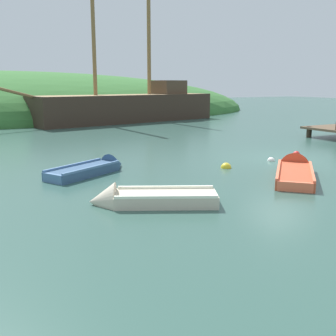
# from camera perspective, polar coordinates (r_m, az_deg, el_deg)

# --- Properties ---
(ground_plane) EXTENTS (120.00, 120.00, 0.00)m
(ground_plane) POSITION_cam_1_polar(r_m,az_deg,el_deg) (16.76, 15.58, 1.33)
(ground_plane) COLOR #33564C
(sailing_ship) EXTENTS (17.57, 6.13, 12.98)m
(sailing_ship) POSITION_cam_1_polar(r_m,az_deg,el_deg) (32.24, -5.63, 7.99)
(sailing_ship) COLOR #38281E
(sailing_ship) RESTS_ON ground
(rowboat_outer_right) EXTENTS (3.25, 2.32, 0.87)m
(rowboat_outer_right) POSITION_cam_1_polar(r_m,az_deg,el_deg) (13.74, -10.37, -0.30)
(rowboat_outer_right) COLOR #335175
(rowboat_outer_right) RESTS_ON ground
(rowboat_center) EXTENTS (3.23, 2.29, 0.96)m
(rowboat_center) POSITION_cam_1_polar(r_m,az_deg,el_deg) (9.99, -3.29, -4.66)
(rowboat_center) COLOR beige
(rowboat_center) RESTS_ON ground
(rowboat_portside) EXTENTS (3.45, 3.45, 1.01)m
(rowboat_portside) POSITION_cam_1_polar(r_m,az_deg,el_deg) (13.78, 17.37, -0.62)
(rowboat_portside) COLOR #C64C2D
(rowboat_portside) RESTS_ON ground
(buoy_yellow) EXTENTS (0.37, 0.37, 0.37)m
(buoy_yellow) POSITION_cam_1_polar(r_m,az_deg,el_deg) (14.44, 8.16, 0.01)
(buoy_yellow) COLOR yellow
(buoy_yellow) RESTS_ON ground
(buoy_white) EXTENTS (0.28, 0.28, 0.28)m
(buoy_white) POSITION_cam_1_polar(r_m,az_deg,el_deg) (16.10, 14.29, 0.98)
(buoy_white) COLOR white
(buoy_white) RESTS_ON ground
(buoy_red) EXTENTS (0.29, 0.29, 0.29)m
(buoy_red) POSITION_cam_1_polar(r_m,az_deg,el_deg) (17.87, 17.62, 1.84)
(buoy_red) COLOR red
(buoy_red) RESTS_ON ground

